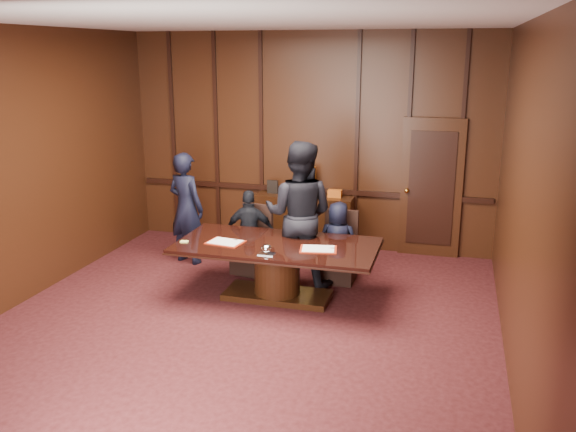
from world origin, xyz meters
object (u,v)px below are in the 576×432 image
(conference_table, at_px, (277,262))
(witness_right, at_px, (299,215))
(sideboard, at_px, (304,220))
(witness_left, at_px, (186,208))
(signatory_left, at_px, (250,232))
(signatory_right, at_px, (338,243))

(conference_table, xyz_separation_m, witness_right, (0.15, 0.57, 0.50))
(sideboard, bearing_deg, witness_right, -78.59)
(conference_table, height_order, witness_right, witness_right)
(witness_left, bearing_deg, conference_table, 167.63)
(witness_left, bearing_deg, sideboard, -126.46)
(conference_table, relative_size, witness_left, 1.52)
(sideboard, distance_m, conference_table, 2.17)
(signatory_left, relative_size, witness_left, 0.73)
(signatory_right, bearing_deg, sideboard, -58.61)
(witness_left, bearing_deg, signatory_left, -173.75)
(signatory_left, bearing_deg, sideboard, -121.79)
(conference_table, height_order, signatory_right, signatory_right)
(conference_table, relative_size, witness_right, 1.29)
(signatory_left, distance_m, witness_right, 0.92)
(conference_table, xyz_separation_m, signatory_right, (0.65, 0.80, 0.07))
(sideboard, bearing_deg, conference_table, -85.40)
(witness_left, bearing_deg, signatory_right, -167.45)
(witness_left, distance_m, witness_right, 1.96)
(conference_table, bearing_deg, signatory_right, 50.91)
(signatory_right, distance_m, witness_right, 0.70)
(signatory_right, relative_size, witness_right, 0.58)
(signatory_left, xyz_separation_m, witness_left, (-1.11, 0.23, 0.23))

